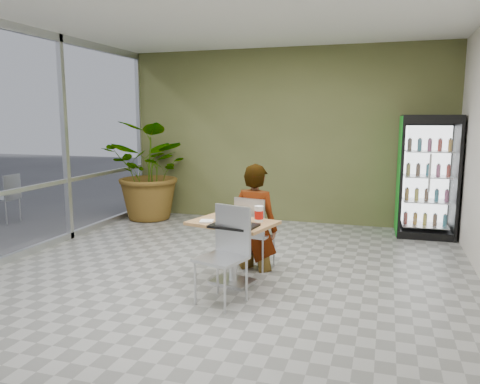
# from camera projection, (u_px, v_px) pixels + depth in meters

# --- Properties ---
(ground) EXTENTS (7.00, 7.00, 0.00)m
(ground) POSITION_uv_depth(u_px,v_px,m) (220.00, 281.00, 5.62)
(ground) COLOR gray
(ground) RESTS_ON ground
(room_envelope) EXTENTS (6.00, 7.00, 3.20)m
(room_envelope) POSITION_uv_depth(u_px,v_px,m) (219.00, 148.00, 5.36)
(room_envelope) COLOR silver
(room_envelope) RESTS_ON ground
(storefront_frame) EXTENTS (0.10, 7.00, 3.20)m
(storefront_frame) POSITION_uv_depth(u_px,v_px,m) (8.00, 144.00, 6.25)
(storefront_frame) COLOR #B9BBBE
(storefront_frame) RESTS_ON ground
(dining_table) EXTENTS (1.08, 0.87, 0.75)m
(dining_table) POSITION_uv_depth(u_px,v_px,m) (233.00, 239.00, 5.48)
(dining_table) COLOR tan
(dining_table) RESTS_ON ground
(chair_far) EXTENTS (0.49, 0.49, 0.95)m
(chair_far) POSITION_uv_depth(u_px,v_px,m) (253.00, 227.00, 5.98)
(chair_far) COLOR #B9BBBE
(chair_far) RESTS_ON ground
(chair_near) EXTENTS (0.57, 0.57, 1.02)m
(chair_near) POSITION_uv_depth(u_px,v_px,m) (227.00, 246.00, 4.96)
(chair_near) COLOR #B9BBBE
(chair_near) RESTS_ON ground
(seated_woman) EXTENTS (0.68, 0.50, 1.67)m
(seated_woman) POSITION_uv_depth(u_px,v_px,m) (255.00, 228.00, 6.02)
(seated_woman) COLOR black
(seated_woman) RESTS_ON ground
(pizza_plate) EXTENTS (0.27, 0.22, 0.03)m
(pizza_plate) POSITION_uv_depth(u_px,v_px,m) (234.00, 218.00, 5.53)
(pizza_plate) COLOR white
(pizza_plate) RESTS_ON dining_table
(soda_cup) EXTENTS (0.10, 0.10, 0.19)m
(soda_cup) POSITION_uv_depth(u_px,v_px,m) (259.00, 214.00, 5.41)
(soda_cup) COLOR white
(soda_cup) RESTS_ON dining_table
(napkin_stack) EXTENTS (0.18, 0.18, 0.02)m
(napkin_stack) POSITION_uv_depth(u_px,v_px,m) (207.00, 221.00, 5.41)
(napkin_stack) COLOR white
(napkin_stack) RESTS_ON dining_table
(cafeteria_tray) EXTENTS (0.54, 0.43, 0.03)m
(cafeteria_tray) POSITION_uv_depth(u_px,v_px,m) (234.00, 226.00, 5.17)
(cafeteria_tray) COLOR black
(cafeteria_tray) RESTS_ON dining_table
(beverage_fridge) EXTENTS (0.93, 0.73, 1.99)m
(beverage_fridge) POSITION_uv_depth(u_px,v_px,m) (427.00, 176.00, 7.63)
(beverage_fridge) COLOR black
(beverage_fridge) RESTS_ON ground
(potted_plant) EXTENTS (1.95, 1.78, 1.87)m
(potted_plant) POSITION_uv_depth(u_px,v_px,m) (153.00, 171.00, 8.90)
(potted_plant) COLOR #2C6B2A
(potted_plant) RESTS_ON ground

